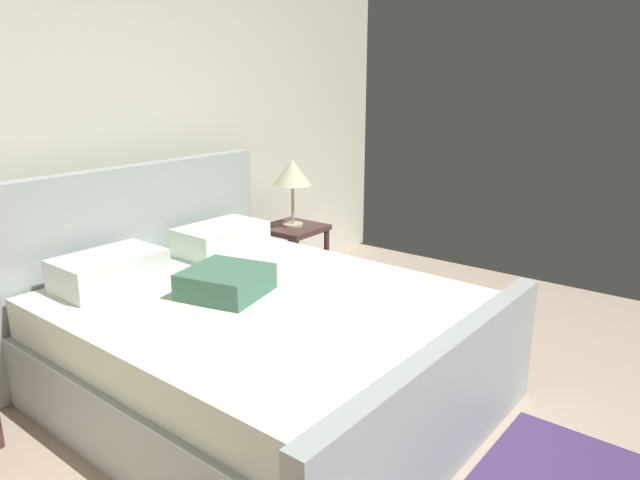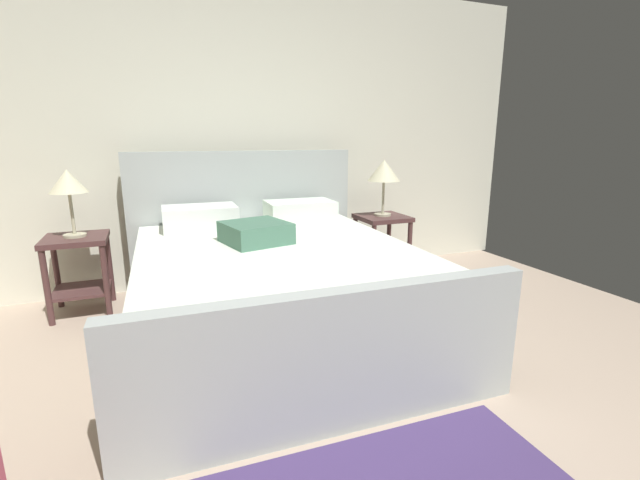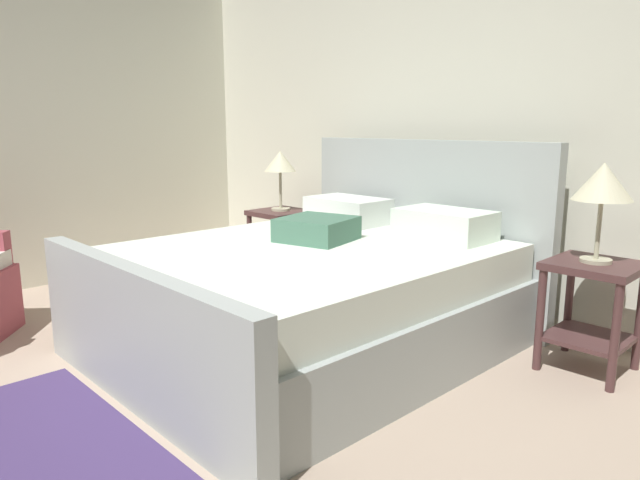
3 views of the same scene
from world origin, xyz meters
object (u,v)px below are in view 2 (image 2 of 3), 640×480
nightstand_left (79,262)px  bed (274,283)px  nightstand_right (382,236)px  table_lamp_right (384,172)px  table_lamp_left (68,184)px

nightstand_left → bed: bearing=-33.5°
nightstand_right → table_lamp_right: bearing=45.0°
nightstand_right → table_lamp_left: size_ratio=1.21×
table_lamp_left → table_lamp_right: bearing=-1.4°
bed → nightstand_right: size_ratio=3.86×
nightstand_left → table_lamp_left: bearing=135.0°
bed → nightstand_left: size_ratio=3.86×
nightstand_right → table_lamp_right: (0.00, 0.00, 0.61)m
nightstand_left → table_lamp_left: 0.59m
nightstand_right → table_lamp_left: table_lamp_left is taller
nightstand_right → nightstand_left: size_ratio=1.00×
table_lamp_right → bed: bearing=-148.5°
nightstand_right → bed: bearing=-148.5°
bed → nightstand_left: bed is taller
bed → nightstand_left: bearing=146.5°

